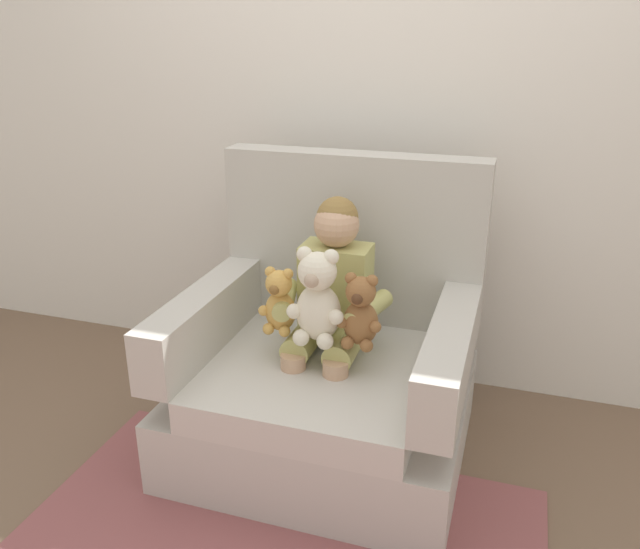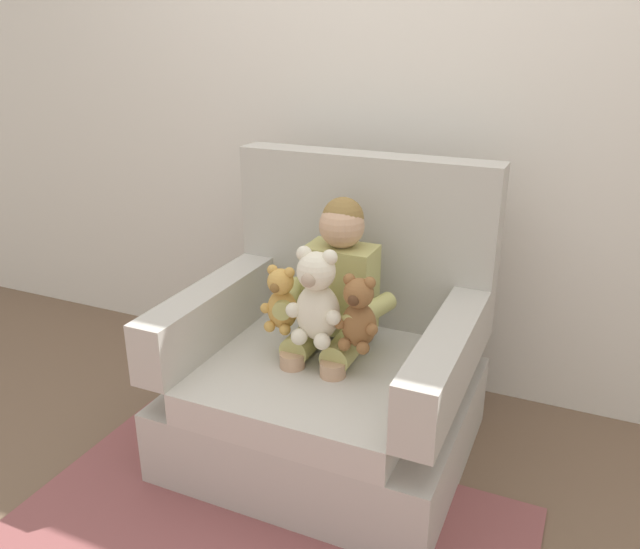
% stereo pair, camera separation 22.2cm
% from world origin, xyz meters
% --- Properties ---
extents(ground_plane, '(8.00, 8.00, 0.00)m').
position_xyz_m(ground_plane, '(0.00, 0.00, 0.00)').
color(ground_plane, brown).
extents(back_wall, '(6.00, 0.10, 2.60)m').
position_xyz_m(back_wall, '(0.00, 0.75, 1.30)').
color(back_wall, silver).
rests_on(back_wall, ground).
extents(armchair, '(1.07, 0.93, 1.11)m').
position_xyz_m(armchair, '(0.00, 0.06, 0.34)').
color(armchair, '#BCB7AD').
rests_on(armchair, ground).
extents(seated_child, '(0.45, 0.39, 0.82)m').
position_xyz_m(seated_child, '(-0.00, 0.08, 0.63)').
color(seated_child, tan).
rests_on(seated_child, armchair).
extents(plush_brown, '(0.16, 0.13, 0.27)m').
position_xyz_m(plush_brown, '(0.15, -0.07, 0.65)').
color(plush_brown, brown).
rests_on(plush_brown, armchair).
extents(plush_honey, '(0.15, 0.12, 0.25)m').
position_xyz_m(plush_honey, '(-0.16, -0.05, 0.64)').
color(plush_honey, gold).
rests_on(plush_honey, armchair).
extents(plush_cream, '(0.21, 0.17, 0.35)m').
position_xyz_m(plush_cream, '(-0.00, -0.08, 0.69)').
color(plush_cream, silver).
rests_on(plush_cream, armchair).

